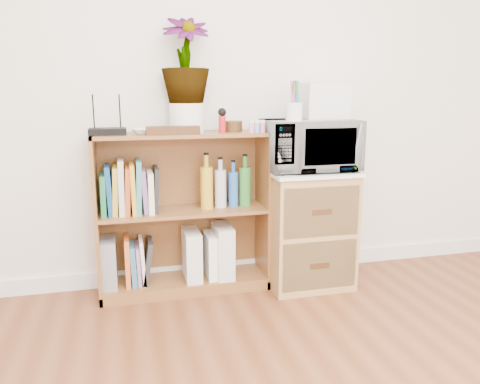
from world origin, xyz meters
name	(u,v)px	position (x,y,z in m)	size (l,w,h in m)	color
skirting_board	(235,267)	(0.00, 2.24, 0.05)	(4.00, 0.02, 0.10)	white
bookshelf	(183,213)	(-0.35, 2.10, 0.47)	(1.00, 0.30, 0.95)	brown
wicker_unit	(306,228)	(0.40, 2.02, 0.35)	(0.50, 0.45, 0.70)	#9E7542
microwave	(309,145)	(0.40, 2.02, 0.87)	(0.54, 0.37, 0.30)	white
pen_cup	(294,112)	(0.26, 1.92, 1.07)	(0.09, 0.09, 0.10)	white
small_appliance	(323,101)	(0.52, 2.11, 1.12)	(0.27, 0.22, 0.21)	silver
router	(108,131)	(-0.75, 2.08, 0.97)	(0.20, 0.14, 0.04)	black
white_bowl	(144,131)	(-0.56, 2.07, 0.97)	(0.13, 0.13, 0.03)	white
plant_pot	(187,118)	(-0.31, 2.12, 1.03)	(0.20, 0.20, 0.17)	white
potted_plant	(185,60)	(-0.31, 2.12, 1.35)	(0.27, 0.27, 0.48)	#2C692A
trinket_box	(173,130)	(-0.41, 2.00, 0.97)	(0.29, 0.07, 0.05)	#351F0E
kokeshi_doll	(222,124)	(-0.12, 2.06, 1.00)	(0.04, 0.04, 0.09)	red
wooden_bowl	(233,126)	(-0.04, 2.11, 0.98)	(0.11, 0.11, 0.06)	#38230F
paint_jars	(257,128)	(0.07, 2.01, 0.98)	(0.10, 0.04, 0.05)	pink
file_box	(109,262)	(-0.79, 2.10, 0.21)	(0.08, 0.23, 0.28)	gray
magazine_holder_left	(192,254)	(-0.31, 2.09, 0.22)	(0.09, 0.24, 0.30)	silver
magazine_holder_mid	(213,255)	(-0.18, 2.09, 0.20)	(0.09, 0.22, 0.27)	white
magazine_holder_right	(223,250)	(-0.12, 2.09, 0.23)	(0.10, 0.25, 0.32)	silver
cookbooks	(129,189)	(-0.65, 2.10, 0.64)	(0.32, 0.20, 0.31)	#1B683C
liquor_bottles	(230,182)	(-0.06, 2.10, 0.65)	(0.39, 0.07, 0.32)	gold
lower_books	(137,262)	(-0.63, 2.10, 0.20)	(0.16, 0.19, 0.29)	orange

